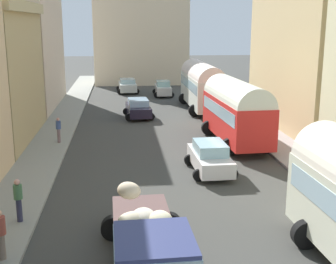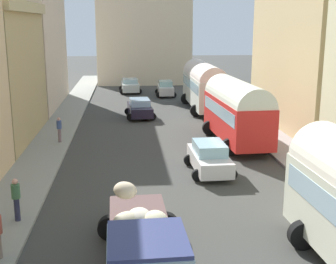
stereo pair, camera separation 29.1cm
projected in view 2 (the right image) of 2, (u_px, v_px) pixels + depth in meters
ground_plane at (160, 132)px, 32.30m from camera, size 154.00×154.00×0.00m
sidewalk_left at (57, 133)px, 31.64m from camera, size 2.50×70.00×0.14m
sidewalk_right at (260, 129)px, 32.94m from camera, size 2.50×70.00×0.14m
building_left_3 at (25, 38)px, 40.71m from camera, size 6.15×13.10×12.37m
building_right_2 at (313, 33)px, 32.09m from camera, size 4.79×13.73×13.73m
distant_church at (144, 33)px, 57.69m from camera, size 11.63×7.49×18.57m
parked_bus_1 at (237, 109)px, 28.65m from camera, size 3.53×8.13×4.08m
parked_bus_2 at (204, 84)px, 40.12m from camera, size 3.30×9.72×4.18m
cargo_truck_0 at (143, 247)px, 13.13m from camera, size 3.03×7.45×2.38m
car_0 at (140, 108)px, 37.10m from camera, size 2.52×4.19×1.54m
car_1 at (130, 85)px, 50.38m from camera, size 2.52×4.24×1.55m
car_2 at (209, 158)px, 23.43m from camera, size 2.34×4.19×1.60m
car_3 at (165, 88)px, 48.02m from camera, size 2.14×4.05×1.61m
pedestrian_2 at (16, 198)px, 17.31m from camera, size 0.45×0.45×1.84m
pedestrian_3 at (59, 129)px, 28.86m from camera, size 0.39×0.39×1.74m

